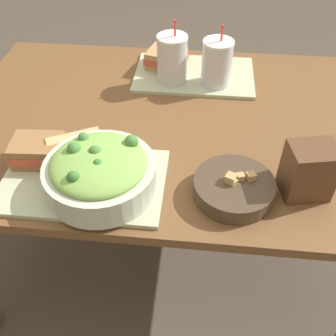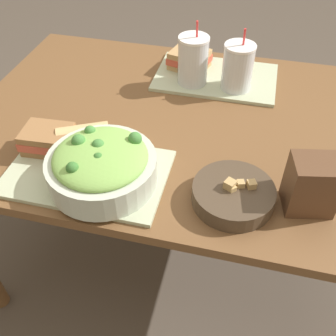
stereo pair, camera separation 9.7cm
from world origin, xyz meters
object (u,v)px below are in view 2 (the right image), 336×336
Objects in this scene: salad_bowl at (101,165)px; drink_cup_dark at (193,62)px; soup_bowl at (233,194)px; drink_cup_red at (238,68)px; chip_bag at (312,185)px; sandwich_near at (48,139)px; baguette_near at (85,136)px; sandwich_far at (189,60)px.

salad_bowl is 0.55m from drink_cup_dark.
soup_bowl is at bearing -68.19° from drink_cup_dark.
drink_cup_dark is 1.04× the size of drink_cup_red.
chip_bag is (0.23, -0.48, -0.01)m from drink_cup_red.
sandwich_near is 0.66× the size of drink_cup_dark.
baguette_near is (-0.10, 0.12, -0.02)m from salad_bowl.
salad_bowl reaches higher than sandwich_far.
drink_cup_dark is (0.23, 0.41, 0.04)m from baguette_near.
soup_bowl is 1.41× the size of sandwich_near.
drink_cup_red is 1.47× the size of chip_bag.
baguette_near is at bearing 161.98° from chip_bag.
soup_bowl is 0.19m from chip_bag.
baguette_near is at bearing -96.76° from sandwich_far.
sandwich_near is 0.55m from drink_cup_dark.
chip_bag reaches higher than sandwich_far.
chip_bag is at bearing 5.31° from salad_bowl.
drink_cup_dark is at bearing 180.00° from drink_cup_red.
sandwich_far is 0.21m from drink_cup_red.
sandwich_far is at bearing 114.11° from chip_bag.
sandwich_near is at bearing -103.85° from sandwich_far.
baguette_near is at bearing 16.15° from sandwich_near.
drink_cup_red is at bearing 96.05° from soup_bowl.
soup_bowl is 0.53m from sandwich_near.
soup_bowl is 0.56m from drink_cup_dark.
soup_bowl is 0.97× the size of drink_cup_red.
baguette_near is 1.00× the size of sandwich_far.
soup_bowl is 1.29× the size of sandwich_far.
drink_cup_dark is at bearing 50.56° from sandwich_near.
soup_bowl is 1.42× the size of chip_bag.
baguette_near is 0.62m from chip_bag.
drink_cup_red is (0.28, 0.53, 0.02)m from salad_bowl.
chip_bag is (0.41, -0.58, 0.03)m from sandwich_far.
sandwich_near is at bearing 156.20° from salad_bowl.
salad_bowl reaches higher than sandwich_near.
soup_bowl is at bearing 178.15° from chip_bag.
sandwich_near is at bearing 172.74° from soup_bowl.
soup_bowl is at bearing -83.95° from drink_cup_red.
drink_cup_dark is at bearing 117.06° from chip_bag.
drink_cup_red is at bearing 39.73° from sandwich_near.
sandwich_near is 0.91× the size of baguette_near.
drink_cup_red is at bearing 0.00° from drink_cup_dark.
chip_bag reaches higher than baguette_near.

